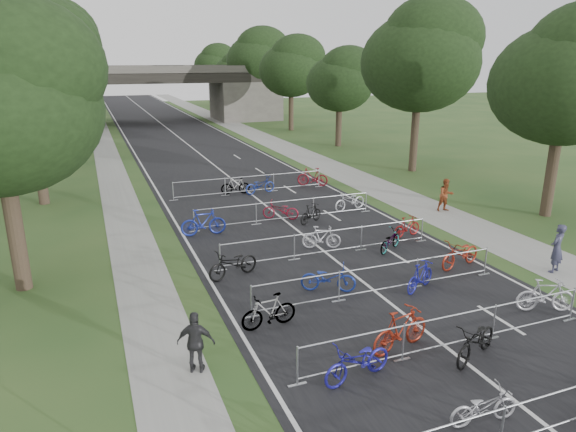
% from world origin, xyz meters
% --- Properties ---
extents(road, '(11.00, 140.00, 0.01)m').
position_xyz_m(road, '(0.00, 50.00, 0.01)').
color(road, black).
rests_on(road, ground).
extents(sidewalk_right, '(3.00, 140.00, 0.01)m').
position_xyz_m(sidewalk_right, '(8.00, 50.00, 0.01)').
color(sidewalk_right, gray).
rests_on(sidewalk_right, ground).
extents(sidewalk_left, '(2.00, 140.00, 0.01)m').
position_xyz_m(sidewalk_left, '(-7.50, 50.00, 0.01)').
color(sidewalk_left, gray).
rests_on(sidewalk_left, ground).
extents(lane_markings, '(0.12, 140.00, 0.00)m').
position_xyz_m(lane_markings, '(0.00, 50.00, 0.00)').
color(lane_markings, silver).
rests_on(lane_markings, ground).
extents(overpass_bridge, '(31.00, 8.00, 7.05)m').
position_xyz_m(overpass_bridge, '(0.00, 65.00, 3.53)').
color(overpass_bridge, '#4E4A45').
rests_on(overpass_bridge, ground).
extents(tree_right_0, '(7.17, 7.17, 10.93)m').
position_xyz_m(tree_right_0, '(13.11, 15.93, 6.92)').
color(tree_right_0, '#33261C').
rests_on(tree_right_0, ground).
extents(tree_left_1, '(7.56, 7.56, 11.53)m').
position_xyz_m(tree_left_1, '(-11.39, 27.93, 7.30)').
color(tree_left_1, '#33261C').
rests_on(tree_left_1, ground).
extents(tree_right_1, '(8.18, 8.18, 12.47)m').
position_xyz_m(tree_right_1, '(13.11, 27.93, 7.90)').
color(tree_right_1, '#33261C').
rests_on(tree_right_1, ground).
extents(tree_left_2, '(8.40, 8.40, 12.81)m').
position_xyz_m(tree_left_2, '(-11.39, 39.93, 8.12)').
color(tree_left_2, '#33261C').
rests_on(tree_left_2, ground).
extents(tree_right_2, '(6.16, 6.16, 9.39)m').
position_xyz_m(tree_right_2, '(13.11, 39.93, 5.95)').
color(tree_right_2, '#33261C').
rests_on(tree_right_2, ground).
extents(tree_left_3, '(6.72, 6.72, 10.25)m').
position_xyz_m(tree_left_3, '(-11.39, 51.93, 6.49)').
color(tree_left_3, '#33261C').
rests_on(tree_left_3, ground).
extents(tree_right_3, '(7.17, 7.17, 10.93)m').
position_xyz_m(tree_right_3, '(13.11, 51.93, 6.92)').
color(tree_right_3, '#33261C').
rests_on(tree_right_3, ground).
extents(tree_left_4, '(7.56, 7.56, 11.53)m').
position_xyz_m(tree_left_4, '(-11.39, 63.93, 7.30)').
color(tree_left_4, '#33261C').
rests_on(tree_left_4, ground).
extents(tree_right_4, '(8.18, 8.18, 12.47)m').
position_xyz_m(tree_right_4, '(13.11, 63.93, 7.90)').
color(tree_right_4, '#33261C').
rests_on(tree_right_4, ground).
extents(tree_left_5, '(8.40, 8.40, 12.81)m').
position_xyz_m(tree_left_5, '(-11.39, 75.93, 8.12)').
color(tree_left_5, '#33261C').
rests_on(tree_left_5, ground).
extents(tree_right_5, '(6.16, 6.16, 9.39)m').
position_xyz_m(tree_right_5, '(13.11, 75.93, 5.95)').
color(tree_right_5, '#33261C').
rests_on(tree_right_5, ground).
extents(tree_left_6, '(6.72, 6.72, 10.25)m').
position_xyz_m(tree_left_6, '(-11.39, 87.93, 6.49)').
color(tree_left_6, '#33261C').
rests_on(tree_left_6, ground).
extents(tree_right_6, '(7.17, 7.17, 10.93)m').
position_xyz_m(tree_right_6, '(13.11, 87.93, 6.92)').
color(tree_right_6, '#33261C').
rests_on(tree_right_6, ground).
extents(barrier_row_1, '(9.70, 0.08, 1.10)m').
position_xyz_m(barrier_row_1, '(0.00, 3.60, 0.55)').
color(barrier_row_1, '#AAADB3').
rests_on(barrier_row_1, ground).
extents(barrier_row_2, '(9.70, 0.08, 1.10)m').
position_xyz_m(barrier_row_2, '(0.00, 7.20, 0.55)').
color(barrier_row_2, '#AAADB3').
rests_on(barrier_row_2, ground).
extents(barrier_row_3, '(9.70, 0.08, 1.10)m').
position_xyz_m(barrier_row_3, '(0.00, 11.00, 0.55)').
color(barrier_row_3, '#AAADB3').
rests_on(barrier_row_3, ground).
extents(barrier_row_4, '(9.70, 0.08, 1.10)m').
position_xyz_m(barrier_row_4, '(0.00, 15.00, 0.55)').
color(barrier_row_4, '#AAADB3').
rests_on(barrier_row_4, ground).
extents(barrier_row_5, '(9.70, 0.08, 1.10)m').
position_xyz_m(barrier_row_5, '(0.00, 20.00, 0.55)').
color(barrier_row_5, '#AAADB3').
rests_on(barrier_row_5, ground).
extents(barrier_row_6, '(9.70, 0.08, 1.10)m').
position_xyz_m(barrier_row_6, '(0.00, 26.00, 0.55)').
color(barrier_row_6, '#AAADB3').
rests_on(barrier_row_6, ground).
extents(bike_5, '(1.72, 0.74, 0.88)m').
position_xyz_m(bike_5, '(-1.29, 4.40, 0.44)').
color(bike_5, '#A5A5AC').
rests_on(bike_5, ground).
extents(bike_8, '(2.13, 1.08, 1.07)m').
position_xyz_m(bike_8, '(-3.10, 6.84, 0.53)').
color(bike_8, '#1F1B95').
rests_on(bike_8, ground).
extents(bike_9, '(2.16, 1.06, 1.25)m').
position_xyz_m(bike_9, '(-1.31, 7.67, 0.63)').
color(bike_9, maroon).
rests_on(bike_9, ground).
extents(bike_10, '(2.18, 1.51, 1.09)m').
position_xyz_m(bike_10, '(0.34, 6.53, 0.54)').
color(bike_10, black).
rests_on(bike_10, ground).
extents(bike_11, '(1.93, 1.20, 1.12)m').
position_xyz_m(bike_11, '(4.30, 7.94, 0.56)').
color(bike_11, '#B6B5BE').
rests_on(bike_11, ground).
extents(bike_12, '(1.82, 0.65, 1.07)m').
position_xyz_m(bike_12, '(-4.30, 10.20, 0.54)').
color(bike_12, '#AAADB3').
rests_on(bike_12, ground).
extents(bike_13, '(2.02, 1.48, 1.01)m').
position_xyz_m(bike_13, '(-1.54, 11.83, 0.51)').
color(bike_13, navy).
rests_on(bike_13, ground).
extents(bike_14, '(1.77, 1.21, 1.04)m').
position_xyz_m(bike_14, '(1.51, 10.75, 0.52)').
color(bike_14, '#1B1C96').
rests_on(bike_14, ground).
extents(bike_15, '(2.28, 1.29, 1.14)m').
position_xyz_m(bike_15, '(4.21, 11.92, 0.57)').
color(bike_15, maroon).
rests_on(bike_15, ground).
extents(bike_16, '(2.20, 1.33, 1.09)m').
position_xyz_m(bike_16, '(-4.30, 14.20, 0.55)').
color(bike_16, black).
rests_on(bike_16, ground).
extents(bike_17, '(1.73, 1.05, 1.01)m').
position_xyz_m(bike_17, '(0.04, 15.78, 0.50)').
color(bike_17, '#B2B1BA').
rests_on(bike_17, ground).
extents(bike_18, '(1.78, 1.44, 0.91)m').
position_xyz_m(bike_18, '(2.63, 14.49, 0.45)').
color(bike_18, '#AAADB3').
rests_on(bike_18, ground).
extents(bike_19, '(1.69, 0.80, 0.98)m').
position_xyz_m(bike_19, '(4.30, 15.72, 0.49)').
color(bike_19, maroon).
rests_on(bike_19, ground).
extents(bike_20, '(2.12, 0.76, 1.25)m').
position_xyz_m(bike_20, '(-4.30, 19.33, 0.63)').
color(bike_20, '#1B2A98').
rests_on(bike_20, ground).
extents(bike_21, '(1.91, 1.50, 0.97)m').
position_xyz_m(bike_21, '(-0.13, 20.36, 0.48)').
color(bike_21, maroon).
rests_on(bike_21, ground).
extents(bike_22, '(1.64, 1.17, 0.97)m').
position_xyz_m(bike_22, '(1.06, 19.23, 0.49)').
color(bike_22, black).
rests_on(bike_22, ground).
extents(bike_23, '(2.12, 1.15, 1.06)m').
position_xyz_m(bike_23, '(3.93, 20.53, 0.53)').
color(bike_23, silver).
rests_on(bike_23, ground).
extents(bike_25, '(1.80, 0.69, 1.05)m').
position_xyz_m(bike_25, '(-0.87, 26.10, 0.53)').
color(bike_25, '#AAADB3').
rests_on(bike_25, ground).
extents(bike_26, '(2.07, 1.06, 1.04)m').
position_xyz_m(bike_26, '(0.56, 25.74, 0.52)').
color(bike_26, navy).
rests_on(bike_26, ground).
extents(bike_27, '(1.96, 1.51, 1.18)m').
position_xyz_m(bike_27, '(4.30, 26.33, 0.59)').
color(bike_27, maroon).
rests_on(bike_27, ground).
extents(pedestrian_a, '(0.81, 0.66, 1.91)m').
position_xyz_m(pedestrian_a, '(7.27, 10.25, 0.95)').
color(pedestrian_a, '#2F2F47').
rests_on(pedestrian_a, ground).
extents(pedestrian_b, '(0.93, 0.77, 1.75)m').
position_xyz_m(pedestrian_b, '(8.61, 18.56, 0.88)').
color(pedestrian_b, brown).
rests_on(pedestrian_b, ground).
extents(pedestrian_c, '(1.07, 0.77, 1.69)m').
position_xyz_m(pedestrian_c, '(-6.80, 8.70, 0.84)').
color(pedestrian_c, '#29292C').
rests_on(pedestrian_c, ground).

